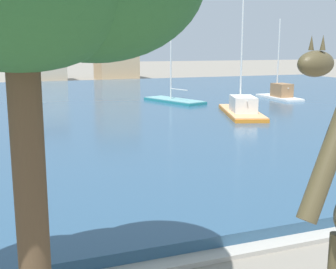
# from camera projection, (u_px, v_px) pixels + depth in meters

# --- Properties ---
(harbor_water) EXTENTS (86.69, 53.56, 0.42)m
(harbor_water) POSITION_uv_depth(u_px,v_px,m) (65.00, 108.00, 35.50)
(harbor_water) COLOR #2D5170
(harbor_water) RESTS_ON ground
(quay_edge_coping) EXTENTS (86.69, 0.50, 0.12)m
(quay_edge_coping) POSITION_uv_depth(u_px,v_px,m) (235.00, 252.00, 10.81)
(quay_edge_coping) COLOR #ADA89E
(quay_edge_coping) RESTS_ON ground
(sailboat_teal) EXTENTS (3.88, 7.04, 9.04)m
(sailboat_teal) POSITION_uv_depth(u_px,v_px,m) (170.00, 102.00, 37.88)
(sailboat_teal) COLOR teal
(sailboat_teal) RESTS_ON ground
(sailboat_orange) EXTENTS (4.66, 8.40, 8.84)m
(sailboat_orange) POSITION_uv_depth(u_px,v_px,m) (240.00, 112.00, 30.90)
(sailboat_orange) COLOR orange
(sailboat_orange) RESTS_ON ground
(sailboat_white) EXTENTS (2.00, 6.13, 7.40)m
(sailboat_white) POSITION_uv_depth(u_px,v_px,m) (277.00, 96.00, 40.23)
(sailboat_white) COLOR white
(sailboat_white) RESTS_ON ground
(townhouse_tall_gabled) EXTENTS (6.90, 7.13, 8.05)m
(townhouse_tall_gabled) POSITION_uv_depth(u_px,v_px,m) (39.00, 54.00, 63.89)
(townhouse_tall_gabled) COLOR #C6B293
(townhouse_tall_gabled) RESTS_ON ground
(townhouse_wide_warehouse) EXTENTS (5.95, 5.87, 10.80)m
(townhouse_wide_warehouse) POSITION_uv_depth(u_px,v_px,m) (116.00, 44.00, 68.06)
(townhouse_wide_warehouse) COLOR tan
(townhouse_wide_warehouse) RESTS_ON ground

